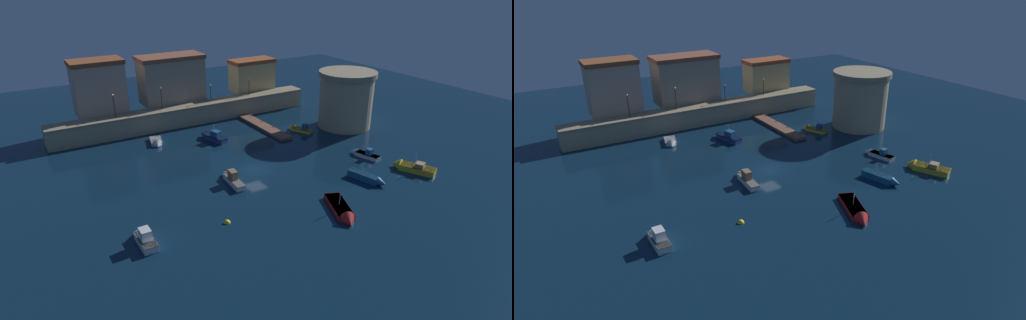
{
  "view_description": "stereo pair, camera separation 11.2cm",
  "coord_description": "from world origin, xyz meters",
  "views": [
    {
      "loc": [
        -27.3,
        -44.75,
        24.82
      ],
      "look_at": [
        0.0,
        -0.08,
        1.47
      ],
      "focal_mm": 30.27,
      "sensor_mm": 36.0,
      "label": 1
    },
    {
      "loc": [
        -27.2,
        -44.8,
        24.82
      ],
      "look_at": [
        0.0,
        -0.08,
        1.47
      ],
      "focal_mm": 30.27,
      "sensor_mm": 36.0,
      "label": 2
    }
  ],
  "objects": [
    {
      "name": "moored_boat_1",
      "position": [
        -8.24,
        15.74,
        0.26
      ],
      "size": [
        2.52,
        4.37,
        1.6
      ],
      "rotation": [
        0.0,
        0.0,
        -1.79
      ],
      "color": "silver",
      "rests_on": "ground"
    },
    {
      "name": "ground_plane",
      "position": [
        0.0,
        0.0,
        0.0
      ],
      "size": [
        124.22,
        124.22,
        0.0
      ],
      "primitive_type": "plane",
      "color": "#0C2338"
    },
    {
      "name": "quay_lamp_0",
      "position": [
        -12.37,
        22.27,
        5.75
      ],
      "size": [
        0.32,
        0.32,
        3.68
      ],
      "color": "black",
      "rests_on": "quay_wall"
    },
    {
      "name": "moored_boat_5",
      "position": [
        10.47,
        -10.34,
        0.44
      ],
      "size": [
        2.4,
        5.51,
        1.18
      ],
      "rotation": [
        0.0,
        0.0,
        -1.34
      ],
      "color": "#195689",
      "rests_on": "ground"
    },
    {
      "name": "moored_boat_4",
      "position": [
        -18.14,
        -8.65,
        0.6
      ],
      "size": [
        1.43,
        4.36,
        2.13
      ],
      "rotation": [
        0.0,
        0.0,
        1.57
      ],
      "color": "white",
      "rests_on": "ground"
    },
    {
      "name": "moored_boat_0",
      "position": [
        15.63,
        -4.24,
        0.39
      ],
      "size": [
        2.31,
        4.71,
        2.7
      ],
      "rotation": [
        0.0,
        0.0,
        1.8
      ],
      "color": "white",
      "rests_on": "ground"
    },
    {
      "name": "quay_lamp_1",
      "position": [
        -4.63,
        22.27,
        5.78
      ],
      "size": [
        0.32,
        0.32,
        3.74
      ],
      "color": "black",
      "rests_on": "quay_wall"
    },
    {
      "name": "quay_lamp_2",
      "position": [
        4.32,
        22.27,
        5.37
      ],
      "size": [
        0.32,
        0.32,
        3.04
      ],
      "color": "black",
      "rests_on": "quay_wall"
    },
    {
      "name": "moored_boat_6",
      "position": [
        17.65,
        -10.88,
        0.45
      ],
      "size": [
        4.09,
        6.0,
        3.05
      ],
      "rotation": [
        0.0,
        0.0,
        2.0
      ],
      "color": "gold",
      "rests_on": "ground"
    },
    {
      "name": "old_town_backdrop",
      "position": [
        -2.02,
        26.31,
        7.05
      ],
      "size": [
        36.73,
        5.55,
        8.67
      ],
      "color": "tan",
      "rests_on": "ground"
    },
    {
      "name": "moored_boat_8",
      "position": [
        14.06,
        9.24,
        0.36
      ],
      "size": [
        3.03,
        4.49,
        1.78
      ],
      "rotation": [
        0.0,
        0.0,
        2.0
      ],
      "color": "gold",
      "rests_on": "ground"
    },
    {
      "name": "mooring_buoy_0",
      "position": [
        -9.48,
        -9.7,
        0.0
      ],
      "size": [
        0.71,
        0.71,
        0.71
      ],
      "primitive_type": "sphere",
      "color": "yellow",
      "rests_on": "ground"
    },
    {
      "name": "fortress_tower",
      "position": [
        22.1,
        7.2,
        4.77
      ],
      "size": [
        9.5,
        9.5,
        9.42
      ],
      "color": "tan",
      "rests_on": "ground"
    },
    {
      "name": "pier_dock",
      "position": [
        9.83,
        13.68,
        0.23
      ],
      "size": [
        2.11,
        14.05,
        0.7
      ],
      "color": "brown",
      "rests_on": "ground"
    },
    {
      "name": "moored_boat_2",
      "position": [
        -0.05,
        13.03,
        0.56
      ],
      "size": [
        3.0,
        5.62,
        2.92
      ],
      "rotation": [
        0.0,
        0.0,
        1.88
      ],
      "color": "navy",
      "rests_on": "ground"
    },
    {
      "name": "quay_wall",
      "position": [
        0.0,
        22.27,
        1.67
      ],
      "size": [
        46.05,
        3.43,
        3.32
      ],
      "color": "tan",
      "rests_on": "ground"
    },
    {
      "name": "moored_boat_7",
      "position": [
        2.16,
        -14.87,
        0.3
      ],
      "size": [
        4.31,
        6.94,
        3.15
      ],
      "rotation": [
        0.0,
        0.0,
        -1.97
      ],
      "color": "red",
      "rests_on": "ground"
    },
    {
      "name": "quay_lamp_3",
      "position": [
        12.17,
        22.27,
        5.41
      ],
      "size": [
        0.32,
        0.32,
        3.11
      ],
      "color": "black",
      "rests_on": "quay_wall"
    },
    {
      "name": "moored_boat_3",
      "position": [
        -4.49,
        -1.57,
        0.53
      ],
      "size": [
        1.52,
        5.62,
        1.92
      ],
      "rotation": [
        0.0,
        0.0,
        1.5
      ],
      "color": "white",
      "rests_on": "ground"
    }
  ]
}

